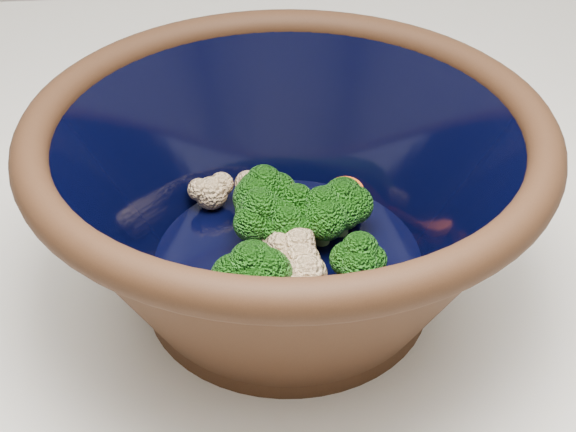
{
  "coord_description": "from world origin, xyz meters",
  "views": [
    {
      "loc": [
        -0.11,
        -0.44,
        1.32
      ],
      "look_at": [
        -0.07,
        0.01,
        0.97
      ],
      "focal_mm": 50.0,
      "sensor_mm": 36.0,
      "label": 1
    }
  ],
  "objects": [
    {
      "name": "mixing_bowl",
      "position": [
        -0.07,
        0.01,
        0.99
      ],
      "size": [
        0.45,
        0.45,
        0.16
      ],
      "rotation": [
        0.0,
        0.0,
        -0.41
      ],
      "color": "black",
      "rests_on": "counter"
    },
    {
      "name": "vegetable_pile",
      "position": [
        -0.07,
        0.01,
        0.96
      ],
      "size": [
        0.14,
        0.16,
        0.06
      ],
      "color": "#608442",
      "rests_on": "mixing_bowl"
    }
  ]
}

